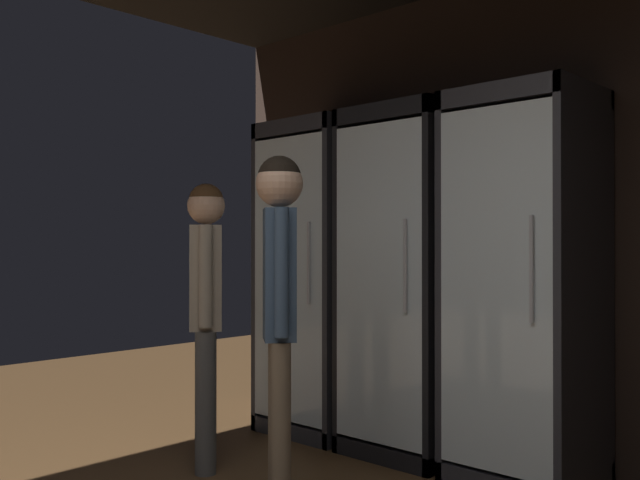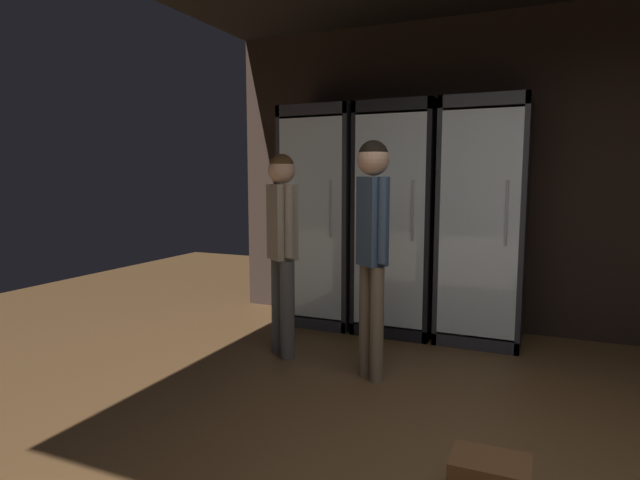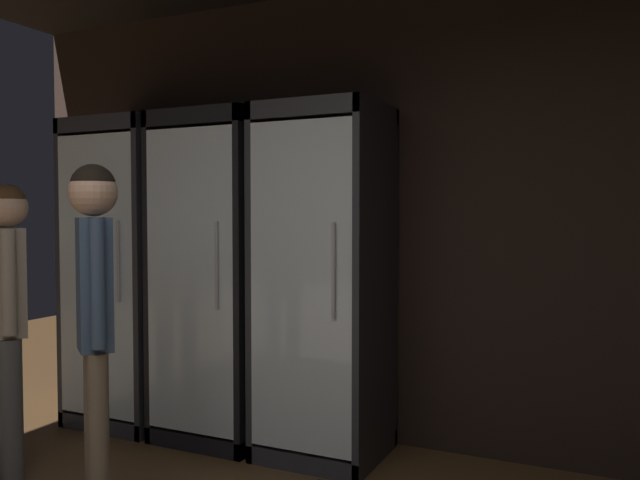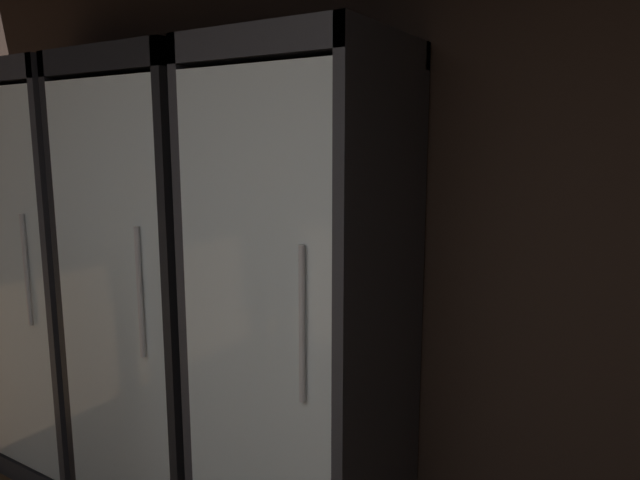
% 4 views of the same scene
% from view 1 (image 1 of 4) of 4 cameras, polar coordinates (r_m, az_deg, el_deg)
% --- Properties ---
extents(cooler_far_left, '(0.68, 0.66, 2.03)m').
position_cam_1_polar(cooler_far_left, '(4.69, 0.50, -3.30)').
color(cooler_far_left, '#2B2B30').
rests_on(cooler_far_left, ground).
extents(cooler_left, '(0.68, 0.66, 2.03)m').
position_cam_1_polar(cooler_left, '(4.23, 7.73, -3.55)').
color(cooler_left, black).
rests_on(cooler_left, ground).
extents(cooler_center, '(0.68, 0.66, 2.03)m').
position_cam_1_polar(cooler_center, '(3.85, 16.53, -3.93)').
color(cooler_center, '#2B2B30').
rests_on(cooler_center, ground).
extents(shopper_near, '(0.28, 0.27, 1.56)m').
position_cam_1_polar(shopper_near, '(3.91, -9.21, -4.57)').
color(shopper_near, '#4C4C4C').
rests_on(shopper_near, ground).
extents(shopper_far, '(0.25, 0.23, 1.63)m').
position_cam_1_polar(shopper_far, '(3.19, -3.32, -3.46)').
color(shopper_far, '#72604C').
rests_on(shopper_far, ground).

